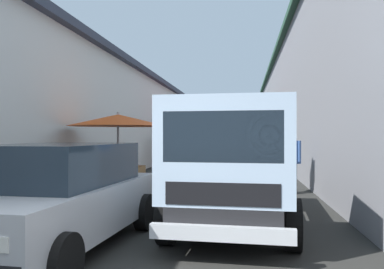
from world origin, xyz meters
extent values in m
plane|color=#282826|center=(13.50, 0.00, 0.00)|extent=(90.00, 90.00, 0.00)
cube|color=silver|center=(15.75, 6.73, 2.19)|extent=(49.50, 7.00, 4.38)
cube|color=#383D4C|center=(15.75, 6.73, 4.50)|extent=(49.80, 7.50, 0.24)
cube|color=gray|center=(15.75, -6.73, 3.09)|extent=(49.50, 7.00, 6.18)
cube|color=#284C38|center=(15.75, -6.73, 6.30)|extent=(49.80, 7.50, 0.24)
cylinder|color=#9E9EA3|center=(16.32, 1.22, 1.11)|extent=(0.06, 0.06, 2.23)
cone|color=red|center=(16.32, 1.22, 2.00)|extent=(2.58, 2.58, 0.46)
sphere|color=#9E9EA3|center=(16.32, 1.22, 2.27)|extent=(0.07, 0.07, 0.07)
cube|color=olive|center=(16.19, 1.10, 0.36)|extent=(0.78, 0.56, 0.72)
sphere|color=orange|center=(16.03, 0.96, 0.76)|extent=(0.09, 0.09, 0.09)
sphere|color=orange|center=(16.04, 1.05, 0.76)|extent=(0.09, 0.09, 0.09)
sphere|color=orange|center=(15.98, 1.04, 0.76)|extent=(0.09, 0.09, 0.09)
sphere|color=orange|center=(16.27, 1.01, 0.76)|extent=(0.09, 0.09, 0.09)
cylinder|color=#9E9EA3|center=(7.22, 1.87, 1.06)|extent=(0.06, 0.06, 2.11)
cone|color=#D84C14|center=(7.22, 1.87, 1.96)|extent=(2.58, 2.58, 0.30)
sphere|color=#9E9EA3|center=(7.22, 1.87, 2.15)|extent=(0.07, 0.07, 0.07)
cube|color=#9E7547|center=(7.34, 1.65, 0.39)|extent=(0.78, 0.76, 0.77)
sphere|color=orange|center=(7.29, 1.57, 0.82)|extent=(0.09, 0.09, 0.09)
sphere|color=orange|center=(7.44, 1.55, 0.82)|extent=(0.09, 0.09, 0.09)
sphere|color=orange|center=(7.46, 1.88, 0.82)|extent=(0.09, 0.09, 0.09)
sphere|color=orange|center=(7.25, 1.40, 0.82)|extent=(0.09, 0.09, 0.09)
sphere|color=orange|center=(7.41, 1.89, 0.87)|extent=(0.09, 0.09, 0.09)
sphere|color=orange|center=(7.33, 1.73, 0.82)|extent=(0.09, 0.09, 0.09)
cylinder|color=#9E9EA3|center=(19.43, 1.96, 1.05)|extent=(0.06, 0.06, 2.10)
cone|color=red|center=(19.43, 1.96, 1.90)|extent=(2.86, 2.86, 0.38)
sphere|color=#9E9EA3|center=(19.43, 1.96, 2.14)|extent=(0.07, 0.07, 0.07)
cube|color=olive|center=(19.56, 2.11, 0.37)|extent=(0.78, 0.67, 0.75)
sphere|color=orange|center=(19.58, 2.06, 0.79)|extent=(0.09, 0.09, 0.09)
sphere|color=orange|center=(19.77, 2.06, 0.84)|extent=(0.09, 0.09, 0.09)
sphere|color=orange|center=(19.41, 2.32, 0.79)|extent=(0.09, 0.09, 0.09)
sphere|color=orange|center=(19.76, 1.99, 0.79)|extent=(0.09, 0.09, 0.09)
cube|color=#ADAFB5|center=(2.47, 1.22, 0.57)|extent=(3.99, 1.95, 0.64)
cube|color=#19232D|center=(2.62, 1.21, 1.17)|extent=(2.43, 1.65, 0.56)
cylinder|color=black|center=(1.10, 0.44, 0.30)|extent=(0.61, 0.24, 0.60)
cylinder|color=black|center=(3.75, 0.28, 0.30)|extent=(0.61, 0.24, 0.60)
cylinder|color=black|center=(3.85, 2.00, 0.30)|extent=(0.61, 0.24, 0.60)
cube|color=black|center=(4.52, -1.24, 0.50)|extent=(4.88, 1.75, 0.36)
cube|color=#ADC6E0|center=(2.89, -1.15, 1.38)|extent=(1.64, 1.84, 1.40)
cube|color=#19232D|center=(2.15, -1.10, 1.55)|extent=(0.15, 1.47, 0.63)
cube|color=#19232D|center=(2.89, -1.15, 1.55)|extent=(1.15, 1.83, 0.45)
cube|color=black|center=(2.14, -1.10, 0.86)|extent=(0.14, 1.40, 0.28)
cube|color=silver|center=(2.06, -1.10, 0.40)|extent=(0.22, 1.75, 0.18)
cube|color=gray|center=(5.28, -2.11, 0.93)|extent=(3.16, 0.25, 0.50)
cube|color=gray|center=(5.38, -0.47, 0.93)|extent=(3.16, 0.25, 0.50)
cube|color=gray|center=(6.88, -1.38, 0.93)|extent=(0.16, 1.65, 0.50)
cylinder|color=black|center=(2.83, -2.02, 0.36)|extent=(0.73, 0.26, 0.72)
cylinder|color=black|center=(2.94, -0.27, 0.36)|extent=(0.73, 0.26, 0.72)
cylinder|color=black|center=(5.90, -2.20, 0.36)|extent=(0.73, 0.26, 0.72)
cylinder|color=black|center=(6.01, -0.45, 0.36)|extent=(0.73, 0.26, 0.72)
cylinder|color=#665B4C|center=(10.53, 1.29, 0.41)|extent=(0.14, 0.14, 0.82)
cylinder|color=#665B4C|center=(10.64, 1.16, 0.41)|extent=(0.14, 0.14, 0.82)
cube|color=#B73333|center=(10.58, 1.22, 1.13)|extent=(0.48, 0.49, 0.62)
sphere|color=tan|center=(10.58, 1.22, 1.55)|extent=(0.23, 0.23, 0.23)
cylinder|color=#B73333|center=(10.38, 1.43, 1.16)|extent=(0.08, 0.08, 0.55)
cylinder|color=#B73333|center=(10.78, 1.01, 1.16)|extent=(0.08, 0.08, 0.55)
cylinder|color=#232328|center=(8.40, -2.60, 0.41)|extent=(0.14, 0.14, 0.82)
cylinder|color=#232328|center=(8.26, -2.69, 0.41)|extent=(0.14, 0.14, 0.82)
cube|color=#33518C|center=(8.33, -2.64, 1.12)|extent=(0.51, 0.42, 0.61)
sphere|color=#A57A5B|center=(8.33, -2.64, 1.54)|extent=(0.22, 0.22, 0.22)
cylinder|color=#33518C|center=(8.57, -2.49, 1.15)|extent=(0.08, 0.08, 0.55)
cylinder|color=#33518C|center=(8.09, -2.79, 1.15)|extent=(0.08, 0.08, 0.55)
cylinder|color=#194CB2|center=(13.69, 0.69, 0.42)|extent=(0.30, 0.30, 0.03)
cylinder|color=#194CB2|center=(13.80, 0.69, 0.21)|extent=(0.04, 0.04, 0.42)
cylinder|color=#194CB2|center=(13.69, 0.81, 0.21)|extent=(0.04, 0.04, 0.42)
cylinder|color=#194CB2|center=(13.58, 0.69, 0.21)|extent=(0.04, 0.04, 0.42)
cylinder|color=#194CB2|center=(13.69, 0.58, 0.21)|extent=(0.04, 0.04, 0.42)
camera|label=1|loc=(-2.69, -1.38, 1.57)|focal=37.29mm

